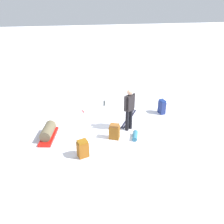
{
  "coord_description": "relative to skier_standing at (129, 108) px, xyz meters",
  "views": [
    {
      "loc": [
        -7.81,
        1.67,
        4.68
      ],
      "look_at": [
        0.0,
        0.0,
        0.7
      ],
      "focal_mm": 36.6,
      "sensor_mm": 36.0,
      "label": 1
    }
  ],
  "objects": [
    {
      "name": "sleeping_mat_rolled",
      "position": [
        -0.66,
        -0.06,
        -0.86
      ],
      "size": [
        0.58,
        0.37,
        0.18
      ],
      "primitive_type": "cylinder",
      "rotation": [
        0.0,
        1.57,
        5.92
      ],
      "color": "teal",
      "rests_on": "ground_plane"
    },
    {
      "name": "backpack_small_spare",
      "position": [
        1.06,
        -1.85,
        -0.64
      ],
      "size": [
        0.38,
        0.26,
        0.65
      ],
      "color": "navy",
      "rests_on": "ground_plane"
    },
    {
      "name": "backpack_bright",
      "position": [
        -1.37,
        1.94,
        -0.66
      ],
      "size": [
        0.36,
        0.41,
        0.61
      ],
      "color": "#8E4F16",
      "rests_on": "ground_plane"
    },
    {
      "name": "gear_sled",
      "position": [
        0.04,
        3.1,
        -0.73
      ],
      "size": [
        1.37,
        0.73,
        0.49
      ],
      "color": "red",
      "rests_on": "ground_plane"
    },
    {
      "name": "backpack_large_dark",
      "position": [
        -0.52,
        0.7,
        -0.67
      ],
      "size": [
        0.41,
        0.45,
        0.58
      ],
      "color": "#90561A",
      "rests_on": "ground_plane"
    },
    {
      "name": "ground_plane",
      "position": [
        0.27,
        0.62,
        -0.95
      ],
      "size": [
        80.0,
        80.0,
        0.0
      ],
      "primitive_type": "plane",
      "color": "white"
    },
    {
      "name": "skier_standing",
      "position": [
        0.0,
        0.0,
        0.0
      ],
      "size": [
        0.36,
        0.5,
        1.7
      ],
      "color": "black",
      "rests_on": "ground_plane"
    },
    {
      "name": "ski_poles_planted_near",
      "position": [
        -0.62,
        1.81,
        -0.23
      ],
      "size": [
        0.17,
        0.1,
        1.31
      ],
      "color": "#ADB4C5",
      "rests_on": "ground_plane"
    },
    {
      "name": "ski_pair_near",
      "position": [
        0.85,
        -0.25,
        -0.94
      ],
      "size": [
        1.64,
        1.15,
        0.05
      ],
      "color": "black",
      "rests_on": "ground_plane"
    },
    {
      "name": "thermos_bottle",
      "position": [
        2.42,
        0.55,
        -0.82
      ],
      "size": [
        0.07,
        0.07,
        0.26
      ],
      "primitive_type": "cylinder",
      "color": "black",
      "rests_on": "ground_plane"
    }
  ]
}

